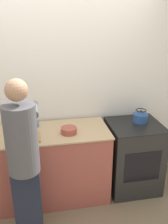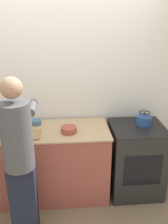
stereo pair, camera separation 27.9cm
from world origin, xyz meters
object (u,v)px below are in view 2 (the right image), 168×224
knife (20,133)px  kettle (144,119)px  person (19,154)px  oven (135,159)px  cutting_board (25,135)px  bowl_prep (36,122)px

knife → kettle: kettle is taller
kettle → person: bearing=-156.9°
oven → kettle: 0.54m
person → cutting_board: person is taller
person → kettle: size_ratio=9.14×
kettle → knife: bearing=-173.6°
cutting_board → kettle: (1.42, 0.19, 0.06)m
knife → bowl_prep: size_ratio=1.63×
knife → bowl_prep: bowl_prep is taller
person → cutting_board: 0.42m
kettle → bowl_prep: 1.33m
knife → person: bearing=-73.8°
oven → knife: (-1.40, -0.11, 0.48)m
person → bowl_prep: size_ratio=13.24×
oven → person: (-1.34, -0.55, 0.47)m
bowl_prep → person: bearing=-97.5°
cutting_board → bowl_prep: bowl_prep is taller
person → kettle: person is taller
kettle → bowl_prep: bearing=175.1°
bowl_prep → cutting_board: bearing=-107.8°
knife → bowl_prep: bearing=69.8°
person → bowl_prep: person is taller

